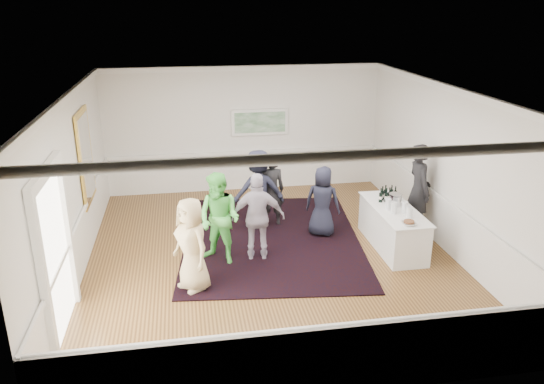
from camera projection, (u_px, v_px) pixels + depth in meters
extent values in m
plane|color=brown|center=(270.00, 255.00, 10.35)|extent=(8.00, 8.00, 0.00)
cube|color=white|center=(270.00, 91.00, 9.27)|extent=(7.00, 8.00, 0.02)
cube|color=white|center=(73.00, 188.00, 9.26)|extent=(0.02, 8.00, 3.20)
cube|color=white|center=(446.00, 168.00, 10.36)|extent=(0.02, 8.00, 3.20)
cube|color=white|center=(244.00, 129.00, 13.52)|extent=(7.00, 0.02, 3.20)
cube|color=white|center=(327.00, 286.00, 6.10)|extent=(7.00, 0.02, 3.20)
cube|color=gold|center=(86.00, 157.00, 10.40)|extent=(0.04, 1.25, 1.85)
cube|color=white|center=(87.00, 157.00, 10.40)|extent=(0.01, 1.05, 1.65)
cube|color=white|center=(44.00, 286.00, 6.88)|extent=(0.10, 0.14, 2.40)
cube|color=white|center=(68.00, 234.00, 8.40)|extent=(0.10, 0.14, 2.40)
cube|color=white|center=(44.00, 173.00, 7.21)|extent=(0.10, 1.78, 0.16)
cube|color=white|center=(55.00, 258.00, 7.64)|extent=(0.02, 1.50, 2.40)
cube|color=white|center=(260.00, 122.00, 13.47)|extent=(1.44, 0.05, 0.66)
cube|color=#296D2F|center=(260.00, 122.00, 13.44)|extent=(1.30, 0.01, 0.52)
cube|color=black|center=(272.00, 239.00, 11.05)|extent=(4.08, 5.07, 0.02)
cube|color=white|center=(393.00, 228.00, 10.59)|extent=(0.73, 2.01, 0.82)
cube|color=white|center=(394.00, 209.00, 10.45)|extent=(0.79, 2.07, 0.02)
imported|color=black|center=(419.00, 191.00, 10.95)|extent=(0.49, 0.73, 1.98)
imported|color=tan|center=(192.00, 245.00, 8.91)|extent=(0.88, 0.96, 1.65)
imported|color=#5CD856|center=(219.00, 219.00, 9.83)|extent=(1.08, 1.04, 1.76)
imported|color=#B5AABE|center=(258.00, 217.00, 9.96)|extent=(1.05, 0.55, 1.71)
imported|color=#1B1D2E|center=(258.00, 190.00, 11.33)|extent=(1.16, 0.70, 1.75)
imported|color=black|center=(271.00, 190.00, 11.50)|extent=(0.61, 0.41, 1.63)
imported|color=#1B1D2E|center=(322.00, 201.00, 11.04)|extent=(0.87, 0.76, 1.50)
cylinder|color=#5EB13F|center=(394.00, 207.00, 10.16)|extent=(0.12, 0.12, 0.24)
cylinder|color=#C6463A|center=(405.00, 207.00, 10.19)|extent=(0.12, 0.12, 0.24)
cylinder|color=#7CB23F|center=(388.00, 204.00, 10.34)|extent=(0.12, 0.12, 0.24)
cylinder|color=white|center=(409.00, 212.00, 9.94)|extent=(0.12, 0.12, 0.24)
cylinder|color=silver|center=(395.00, 200.00, 10.55)|extent=(0.26, 0.26, 0.25)
imported|color=white|center=(409.00, 223.00, 9.67)|extent=(0.27, 0.27, 0.07)
cylinder|color=brown|center=(409.00, 222.00, 9.66)|extent=(0.19, 0.19, 0.04)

